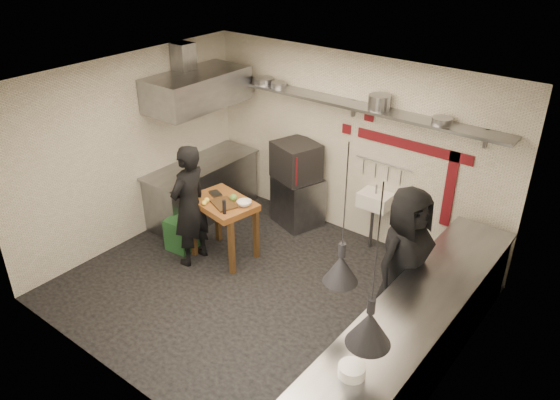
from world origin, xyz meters
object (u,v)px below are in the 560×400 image
Objects in this scene: oven_stand at (298,200)px; chef_left at (189,206)px; chef_right at (405,259)px; green_bin at (182,233)px; prep_table at (224,229)px; combi_oven at (296,161)px.

oven_stand is 0.45× the size of chef_left.
chef_right reaches higher than chef_left.
green_bin is at bearing 110.85° from chef_right.
green_bin is 0.75m from chef_left.
prep_table is (-0.25, -1.44, 0.06)m from oven_stand.
chef_right is at bearing 97.28° from chef_left.
chef_right is at bearing 15.85° from prep_table.
prep_table is 0.51× the size of chef_left.
chef_left is at bearing -87.76° from combi_oven.
oven_stand is 0.69m from combi_oven.
oven_stand is at bearing 90.67° from prep_table.
oven_stand is 1.92m from green_bin.
chef_left reaches higher than oven_stand.
chef_right is (2.96, 0.61, 0.02)m from chef_left.
combi_oven is 1.27× the size of green_bin.
chef_left is 0.97× the size of chef_right.
prep_table is at bearing 107.70° from chef_right.
green_bin is at bearing -112.13° from chef_left.
combi_oven reaches higher than prep_table.
chef_right is (2.42, -1.20, 0.52)m from oven_stand.
chef_right reaches higher than green_bin.
prep_table is at bearing 136.85° from chef_left.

